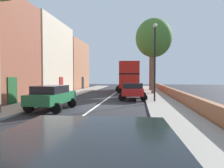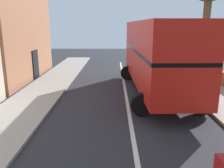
% 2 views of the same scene
% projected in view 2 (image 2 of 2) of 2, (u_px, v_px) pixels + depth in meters
% --- Properties ---
extents(double_decker_bus, '(3.81, 10.15, 4.06)m').
position_uv_depth(double_decker_bus, '(157.00, 53.00, 12.95)').
color(double_decker_bus, red).
rests_on(double_decker_bus, ground).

